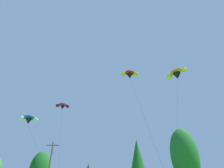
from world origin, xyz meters
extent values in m
cone|color=#19561E|center=(5.07, 43.00, 7.75)|extent=(4.31, 4.31, 9.11)
ellipsoid|color=#236628|center=(15.15, 42.94, 8.99)|extent=(5.79, 5.79, 11.61)
cube|color=brown|center=(-11.17, 36.30, 9.57)|extent=(2.20, 0.14, 0.14)
ellipsoid|color=#D12893|center=(-11.20, 39.05, 18.82)|extent=(1.89, 1.56, 0.90)
ellipsoid|color=#66144C|center=(-10.18, 39.28, 18.53)|extent=(1.17, 1.19, 1.03)
ellipsoid|color=#66144C|center=(-12.22, 38.82, 18.53)|extent=(0.96, 1.19, 1.03)
cone|color=black|center=(-11.23, 39.16, 18.18)|extent=(1.12, 1.12, 0.80)
cylinder|color=black|center=(-8.62, 31.06, 9.70)|extent=(5.23, 16.20, 16.17)
ellipsoid|color=orange|center=(8.75, 23.75, 17.40)|extent=(2.04, 2.13, 0.81)
ellipsoid|color=yellow|center=(9.53, 22.85, 17.07)|extent=(1.30, 1.25, 1.00)
ellipsoid|color=yellow|center=(7.98, 24.65, 17.07)|extent=(1.20, 1.31, 1.00)
cone|color=black|center=(8.83, 23.81, 16.67)|extent=(1.50, 1.50, 0.91)
cylinder|color=black|center=(6.31, 20.31, 8.92)|extent=(5.05, 7.02, 14.60)
ellipsoid|color=blue|center=(-17.49, 38.21, 15.56)|extent=(2.45, 1.91, 1.17)
ellipsoid|color=white|center=(-16.18, 38.56, 15.17)|extent=(1.47, 1.41, 1.34)
ellipsoid|color=white|center=(-18.81, 37.86, 15.17)|extent=(1.23, 1.42, 1.34)
cone|color=black|center=(-17.53, 38.33, 14.72)|extent=(1.49, 1.49, 1.05)
cylinder|color=black|center=(-11.77, 30.65, 7.91)|extent=(11.53, 15.37, 12.59)
ellipsoid|color=red|center=(3.03, 31.88, 22.60)|extent=(2.03, 1.33, 1.06)
ellipsoid|color=yellow|center=(4.28, 31.93, 22.25)|extent=(1.26, 1.12, 1.22)
ellipsoid|color=yellow|center=(1.78, 31.84, 22.25)|extent=(1.21, 1.12, 1.22)
cone|color=black|center=(3.03, 31.99, 21.83)|extent=(1.16, 1.16, 0.96)
cylinder|color=black|center=(3.41, 24.40, 11.49)|extent=(0.77, 15.20, 19.74)
camera|label=1|loc=(-0.91, 1.57, 2.26)|focal=29.64mm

